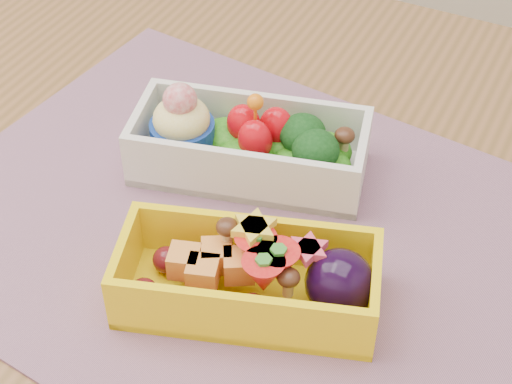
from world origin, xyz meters
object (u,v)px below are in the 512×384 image
at_px(table, 229,330).
at_px(placemat, 244,231).
at_px(bento_yellow, 253,278).
at_px(bento_white, 248,145).

height_order(table, placemat, placemat).
bearing_deg(table, bento_yellow, -43.26).
bearing_deg(bento_yellow, placemat, 104.49).
relative_size(table, bento_yellow, 6.30).
xyz_separation_m(bento_white, bento_yellow, (0.07, -0.12, -0.00)).
xyz_separation_m(placemat, bento_yellow, (0.04, -0.06, 0.03)).
xyz_separation_m(placemat, bento_white, (-0.03, 0.06, 0.03)).
height_order(placemat, bento_yellow, bento_yellow).
relative_size(table, bento_white, 6.03).
bearing_deg(bento_white, placemat, -79.84).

